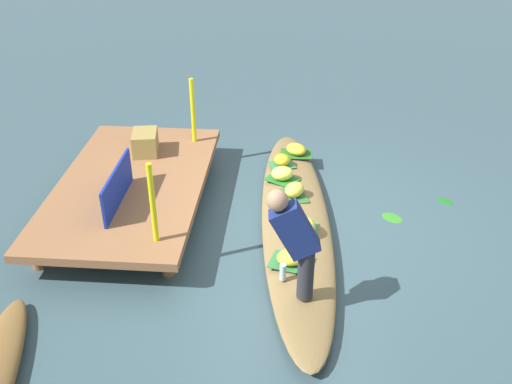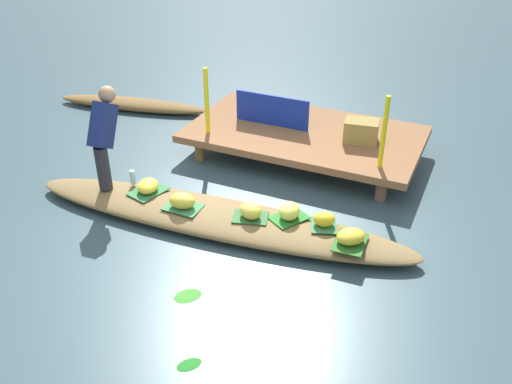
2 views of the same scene
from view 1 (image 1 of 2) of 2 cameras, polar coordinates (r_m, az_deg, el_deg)
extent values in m
plane|color=#354C52|center=(7.03, 3.88, -3.62)|extent=(40.00, 40.00, 0.00)
cube|color=brown|center=(7.41, -12.16, 0.69)|extent=(3.20, 1.80, 0.10)
cylinder|color=brown|center=(6.32, -8.65, -6.94)|extent=(0.14, 0.14, 0.28)
cylinder|color=brown|center=(8.43, -5.06, 3.77)|extent=(0.14, 0.14, 0.28)
cylinder|color=brown|center=(6.77, -20.70, -5.98)|extent=(0.14, 0.14, 0.28)
cylinder|color=olive|center=(8.78, -14.40, 4.00)|extent=(0.14, 0.14, 0.28)
ellipsoid|color=brown|center=(6.97, 3.91, -2.94)|extent=(4.72, 1.17, 0.20)
cube|color=#2E6E3A|center=(6.16, 3.47, -6.92)|extent=(0.42, 0.51, 0.01)
ellipsoid|color=yellow|center=(6.12, 3.49, -6.39)|extent=(0.34, 0.38, 0.15)
cube|color=#28611F|center=(8.28, 3.95, 3.78)|extent=(0.34, 0.45, 0.01)
ellipsoid|color=gold|center=(8.25, 3.97, 4.22)|extent=(0.39, 0.39, 0.15)
cube|color=#246E23|center=(7.62, 2.59, 1.25)|extent=(0.45, 0.49, 0.01)
ellipsoid|color=#EBE758|center=(7.58, 2.60, 1.84)|extent=(0.29, 0.33, 0.18)
cube|color=#337344|center=(7.97, 2.56, 2.68)|extent=(0.37, 0.40, 0.01)
ellipsoid|color=gold|center=(7.94, 2.57, 3.17)|extent=(0.29, 0.28, 0.16)
cube|color=#357644|center=(6.62, 4.83, -3.97)|extent=(0.43, 0.29, 0.01)
ellipsoid|color=yellow|center=(6.57, 4.86, -3.35)|extent=(0.34, 0.28, 0.18)
cube|color=#2E602D|center=(7.28, 3.78, -0.35)|extent=(0.46, 0.38, 0.01)
ellipsoid|color=yellow|center=(7.24, 3.81, 0.23)|extent=(0.35, 0.34, 0.18)
cylinder|color=#28282D|center=(5.60, 4.90, -8.02)|extent=(0.16, 0.16, 0.55)
cube|color=navy|center=(5.28, 3.85, -3.77)|extent=(0.22, 0.50, 0.59)
sphere|color=#9E7556|center=(5.10, 2.11, -0.83)|extent=(0.20, 0.20, 0.20)
cylinder|color=#A8CBDC|center=(5.90, 2.66, -7.85)|extent=(0.07, 0.07, 0.18)
cube|color=navy|center=(6.86, -13.48, 0.53)|extent=(1.09, 0.03, 0.44)
cylinder|color=yellow|center=(6.01, -10.12, -1.11)|extent=(0.06, 0.06, 0.92)
cylinder|color=yellow|center=(8.09, -6.22, 7.95)|extent=(0.06, 0.06, 0.92)
cube|color=olive|center=(7.98, -10.84, 4.80)|extent=(0.49, 0.39, 0.30)
ellipsoid|color=#196B1A|center=(7.92, 18.10, -0.86)|extent=(0.24, 0.25, 0.01)
ellipsoid|color=#337F22|center=(7.41, 13.25, -2.46)|extent=(0.33, 0.34, 0.01)
camera|label=2|loc=(9.62, 36.96, 23.45)|focal=38.95mm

